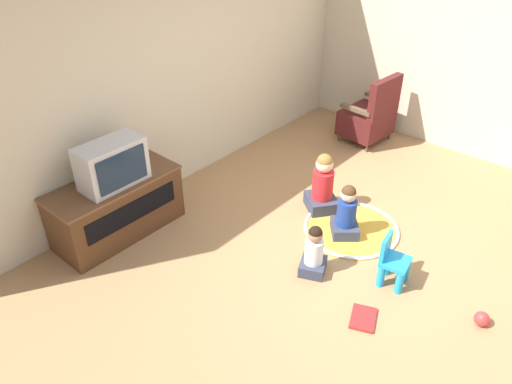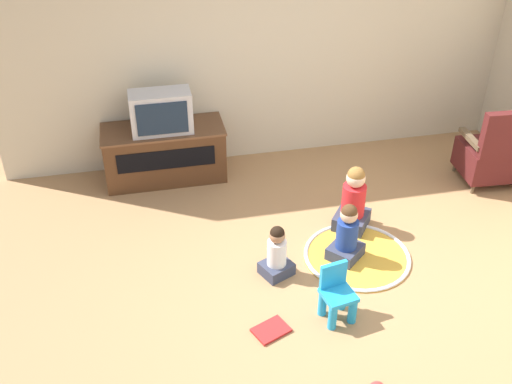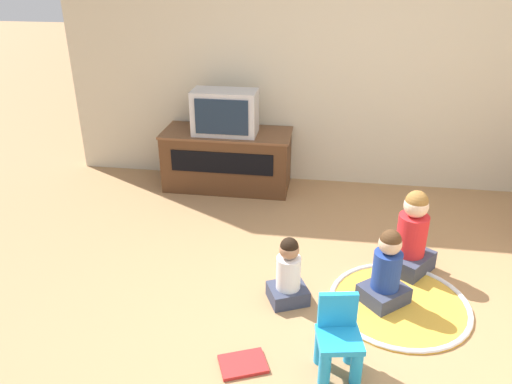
{
  "view_description": "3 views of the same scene",
  "coord_description": "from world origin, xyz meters",
  "px_view_note": "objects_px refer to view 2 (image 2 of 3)",
  "views": [
    {
      "loc": [
        -3.42,
        -1.62,
        3.16
      ],
      "look_at": [
        -0.74,
        0.72,
        0.83
      ],
      "focal_mm": 35.0,
      "sensor_mm": 36.0,
      "label": 1
    },
    {
      "loc": [
        -1.48,
        -3.65,
        3.54
      ],
      "look_at": [
        -0.55,
        0.66,
        0.63
      ],
      "focal_mm": 42.0,
      "sensor_mm": 36.0,
      "label": 2
    },
    {
      "loc": [
        -0.24,
        -2.61,
        2.23
      ],
      "look_at": [
        -0.71,
        0.46,
        0.75
      ],
      "focal_mm": 35.0,
      "sensor_mm": 36.0,
      "label": 3
    }
  ],
  "objects_px": {
    "tv_cabinet": "(165,152)",
    "book": "(271,330)",
    "child_watching_center": "(277,254)",
    "child_watching_right": "(347,236)",
    "black_armchair": "(495,154)",
    "yellow_kid_chair": "(337,297)",
    "child_watching_left": "(353,202)",
    "television": "(161,112)"
  },
  "relations": [
    {
      "from": "child_watching_right",
      "to": "book",
      "type": "relative_size",
      "value": 1.75
    },
    {
      "from": "television",
      "to": "child_watching_center",
      "type": "xyz_separation_m",
      "value": [
        0.81,
        -1.78,
        -0.6
      ]
    },
    {
      "from": "tv_cabinet",
      "to": "book",
      "type": "distance_m",
      "value": 2.6
    },
    {
      "from": "black_armchair",
      "to": "child_watching_left",
      "type": "distance_m",
      "value": 1.82
    },
    {
      "from": "book",
      "to": "child_watching_left",
      "type": "bearing_deg",
      "value": 24.67
    },
    {
      "from": "television",
      "to": "child_watching_left",
      "type": "bearing_deg",
      "value": -36.63
    },
    {
      "from": "child_watching_left",
      "to": "child_watching_center",
      "type": "relative_size",
      "value": 1.32
    },
    {
      "from": "child_watching_center",
      "to": "book",
      "type": "distance_m",
      "value": 0.73
    },
    {
      "from": "book",
      "to": "yellow_kid_chair",
      "type": "bearing_deg",
      "value": -16.96
    },
    {
      "from": "child_watching_center",
      "to": "child_watching_right",
      "type": "distance_m",
      "value": 0.67
    },
    {
      "from": "television",
      "to": "black_armchair",
      "type": "distance_m",
      "value": 3.57
    },
    {
      "from": "tv_cabinet",
      "to": "child_watching_left",
      "type": "xyz_separation_m",
      "value": [
        1.69,
        -1.32,
        -0.02
      ]
    },
    {
      "from": "tv_cabinet",
      "to": "child_watching_center",
      "type": "xyz_separation_m",
      "value": [
        0.81,
        -1.84,
        -0.09
      ]
    },
    {
      "from": "black_armchair",
      "to": "book",
      "type": "bearing_deg",
      "value": 34.08
    },
    {
      "from": "yellow_kid_chair",
      "to": "child_watching_center",
      "type": "xyz_separation_m",
      "value": [
        -0.35,
        0.61,
        0.01
      ]
    },
    {
      "from": "television",
      "to": "yellow_kid_chair",
      "type": "bearing_deg",
      "value": -64.26
    },
    {
      "from": "child_watching_right",
      "to": "child_watching_left",
      "type": "bearing_deg",
      "value": 22.9
    },
    {
      "from": "tv_cabinet",
      "to": "child_watching_center",
      "type": "bearing_deg",
      "value": -66.35
    },
    {
      "from": "tv_cabinet",
      "to": "yellow_kid_chair",
      "type": "relative_size",
      "value": 2.68
    },
    {
      "from": "yellow_kid_chair",
      "to": "child_watching_left",
      "type": "relative_size",
      "value": 0.72
    },
    {
      "from": "tv_cabinet",
      "to": "book",
      "type": "xyz_separation_m",
      "value": [
        0.6,
        -2.51,
        -0.3
      ]
    },
    {
      "from": "child_watching_center",
      "to": "book",
      "type": "height_order",
      "value": "child_watching_center"
    },
    {
      "from": "child_watching_left",
      "to": "child_watching_right",
      "type": "bearing_deg",
      "value": -169.48
    },
    {
      "from": "tv_cabinet",
      "to": "child_watching_left",
      "type": "height_order",
      "value": "child_watching_left"
    },
    {
      "from": "tv_cabinet",
      "to": "black_armchair",
      "type": "xyz_separation_m",
      "value": [
        3.45,
        -0.86,
        0.04
      ]
    },
    {
      "from": "black_armchair",
      "to": "child_watching_right",
      "type": "xyz_separation_m",
      "value": [
        -1.97,
        -0.9,
        -0.1
      ]
    },
    {
      "from": "yellow_kid_chair",
      "to": "child_watching_right",
      "type": "height_order",
      "value": "child_watching_right"
    },
    {
      "from": "child_watching_left",
      "to": "child_watching_right",
      "type": "relative_size",
      "value": 1.16
    },
    {
      "from": "child_watching_left",
      "to": "yellow_kid_chair",
      "type": "bearing_deg",
      "value": -168.76
    },
    {
      "from": "book",
      "to": "child_watching_right",
      "type": "bearing_deg",
      "value": 17.76
    },
    {
      "from": "black_armchair",
      "to": "child_watching_right",
      "type": "relative_size",
      "value": 1.6
    },
    {
      "from": "tv_cabinet",
      "to": "child_watching_right",
      "type": "xyz_separation_m",
      "value": [
        1.48,
        -1.76,
        -0.06
      ]
    },
    {
      "from": "television",
      "to": "book",
      "type": "bearing_deg",
      "value": -76.2
    },
    {
      "from": "tv_cabinet",
      "to": "book",
      "type": "height_order",
      "value": "tv_cabinet"
    },
    {
      "from": "television",
      "to": "child_watching_left",
      "type": "xyz_separation_m",
      "value": [
        1.69,
        -1.26,
        -0.53
      ]
    },
    {
      "from": "television",
      "to": "book",
      "type": "relative_size",
      "value": 1.9
    },
    {
      "from": "yellow_kid_chair",
      "to": "child_watching_right",
      "type": "bearing_deg",
      "value": 54.47
    },
    {
      "from": "television",
      "to": "book",
      "type": "distance_m",
      "value": 2.65
    },
    {
      "from": "tv_cabinet",
      "to": "book",
      "type": "relative_size",
      "value": 3.93
    },
    {
      "from": "tv_cabinet",
      "to": "television",
      "type": "bearing_deg",
      "value": -90.0
    },
    {
      "from": "television",
      "to": "child_watching_right",
      "type": "xyz_separation_m",
      "value": [
        1.48,
        -1.7,
        -0.57
      ]
    },
    {
      "from": "child_watching_center",
      "to": "yellow_kid_chair",
      "type": "bearing_deg",
      "value": -84.7
    }
  ]
}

